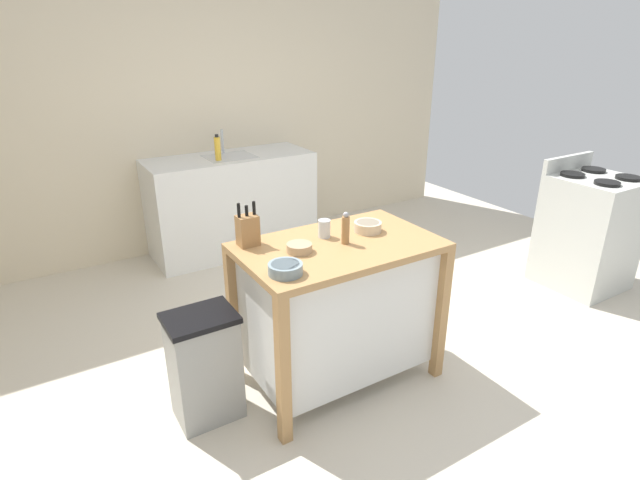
% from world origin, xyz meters
% --- Properties ---
extents(ground_plane, '(6.71, 6.71, 0.00)m').
position_xyz_m(ground_plane, '(0.00, 0.00, 0.00)').
color(ground_plane, beige).
rests_on(ground_plane, ground).
extents(wall_back, '(5.71, 0.10, 2.60)m').
position_xyz_m(wall_back, '(0.00, 2.48, 1.30)').
color(wall_back, beige).
rests_on(wall_back, ground).
extents(kitchen_island, '(1.11, 0.68, 0.88)m').
position_xyz_m(kitchen_island, '(-0.11, -0.04, 0.49)').
color(kitchen_island, '#AD7F4C').
rests_on(kitchen_island, ground).
extents(knife_block, '(0.11, 0.09, 0.25)m').
position_xyz_m(knife_block, '(-0.54, 0.20, 0.97)').
color(knife_block, '#9E7042').
rests_on(knife_block, kitchen_island).
extents(bowl_ceramic_wide, '(0.17, 0.17, 0.05)m').
position_xyz_m(bowl_ceramic_wide, '(-0.54, -0.22, 0.91)').
color(bowl_ceramic_wide, gray).
rests_on(bowl_ceramic_wide, kitchen_island).
extents(bowl_stoneware_deep, '(0.14, 0.14, 0.05)m').
position_xyz_m(bowl_stoneware_deep, '(-0.35, -0.03, 0.91)').
color(bowl_stoneware_deep, tan).
rests_on(bowl_stoneware_deep, kitchen_island).
extents(bowl_ceramic_small, '(0.16, 0.16, 0.06)m').
position_xyz_m(bowl_ceramic_small, '(0.14, 0.03, 0.91)').
color(bowl_ceramic_small, beige).
rests_on(bowl_ceramic_small, kitchen_island).
extents(drinking_cup, '(0.07, 0.07, 0.10)m').
position_xyz_m(drinking_cup, '(-0.13, 0.08, 0.93)').
color(drinking_cup, silver).
rests_on(drinking_cup, kitchen_island).
extents(pepper_grinder, '(0.04, 0.04, 0.18)m').
position_xyz_m(pepper_grinder, '(-0.08, -0.06, 0.97)').
color(pepper_grinder, '#9E7042').
rests_on(pepper_grinder, kitchen_island).
extents(trash_bin, '(0.36, 0.28, 0.63)m').
position_xyz_m(trash_bin, '(-0.90, 0.04, 0.32)').
color(trash_bin, gray).
rests_on(trash_bin, ground).
extents(sink_counter, '(1.52, 0.60, 0.92)m').
position_xyz_m(sink_counter, '(0.12, 2.13, 0.46)').
color(sink_counter, silver).
rests_on(sink_counter, ground).
extents(sink_faucet, '(0.02, 0.02, 0.22)m').
position_xyz_m(sink_faucet, '(0.12, 2.27, 1.03)').
color(sink_faucet, '#B7BCC1').
rests_on(sink_faucet, sink_counter).
extents(bottle_hand_soap, '(0.05, 0.05, 0.23)m').
position_xyz_m(bottle_hand_soap, '(-0.02, 2.03, 1.03)').
color(bottle_hand_soap, yellow).
rests_on(bottle_hand_soap, sink_counter).
extents(stove, '(0.60, 0.60, 1.04)m').
position_xyz_m(stove, '(2.30, -0.07, 0.47)').
color(stove, silver).
rests_on(stove, ground).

